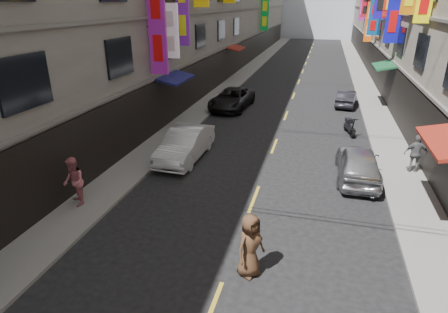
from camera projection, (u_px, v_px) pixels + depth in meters
The scene contains 12 objects.
sidewalk_left at pixel (238, 78), 37.50m from camera, with size 2.00×90.00×0.12m, color slate.
sidewalk_right at pixel (364, 84), 34.70m from camera, with size 2.00×90.00×0.12m, color slate.
street_awnings at pixel (259, 82), 20.97m from camera, with size 13.99×35.20×0.41m.
lane_markings at pixel (296, 88), 33.44m from camera, with size 0.12×80.20×0.01m.
scooter_far_right at pixel (349, 127), 21.68m from camera, with size 0.68×1.78×1.14m.
car_left_mid at pixel (185, 144), 18.15m from camera, with size 1.60×4.60×1.52m, color silver.
car_left_far at pixel (232, 99), 26.85m from camera, with size 2.34×5.08×1.41m, color black.
car_right_mid at pixel (358, 163), 16.06m from camera, with size 1.74×4.31×1.47m, color #A2A2A7.
car_right_far at pixel (346, 98), 27.50m from camera, with size 1.24×3.56×1.17m, color #232229.
pedestrian_lfar at pixel (74, 182), 13.69m from camera, with size 0.91×0.62×1.86m, color #C76971.
pedestrian_rfar at pixel (416, 154), 16.42m from camera, with size 1.01×0.57×1.72m, color #5B5B5D.
pedestrian_crossing at pixel (250, 245), 10.27m from camera, with size 0.93×0.64×1.91m, color #4E321F.
Camera 1 is at (2.12, 5.20, 7.15)m, focal length 30.00 mm.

